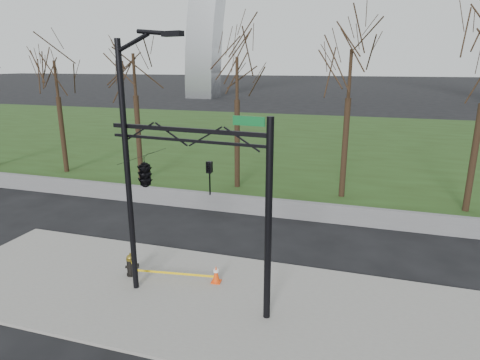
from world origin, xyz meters
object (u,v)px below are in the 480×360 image
(traffic_signal_mast, at_px, (166,174))
(fire_hydrant, at_px, (131,265))
(traffic_cone, at_px, (216,274))
(street_light, at_px, (131,153))

(traffic_signal_mast, bearing_deg, fire_hydrant, 165.13)
(traffic_cone, height_order, street_light, street_light)
(fire_hydrant, xyz_separation_m, traffic_signal_mast, (1.91, -0.71, 3.66))
(fire_hydrant, height_order, traffic_cone, fire_hydrant)
(street_light, xyz_separation_m, traffic_signal_mast, (1.11, 0.03, -0.55))
(fire_hydrant, bearing_deg, traffic_cone, -14.28)
(traffic_signal_mast, bearing_deg, street_light, -173.07)
(fire_hydrant, distance_m, traffic_signal_mast, 4.19)
(traffic_cone, xyz_separation_m, street_light, (-2.22, -1.15, 4.29))
(fire_hydrant, relative_size, traffic_signal_mast, 0.14)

